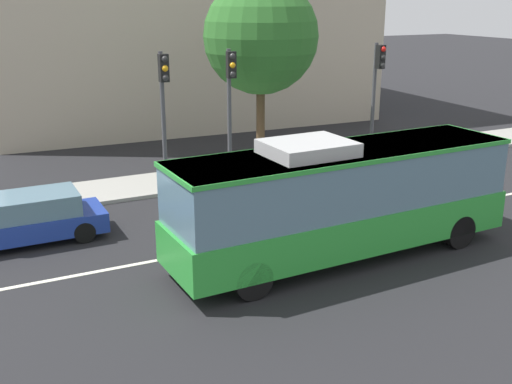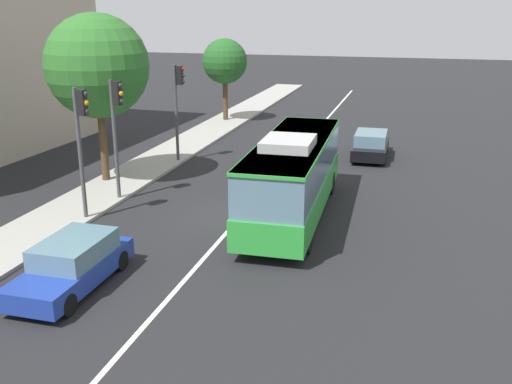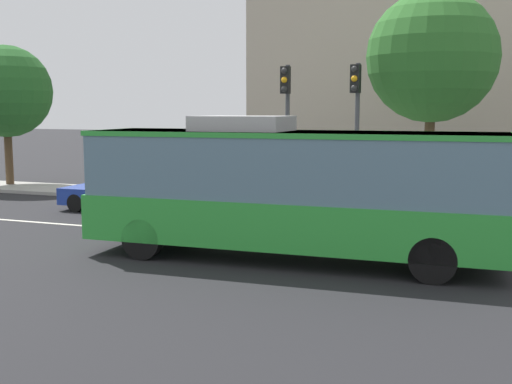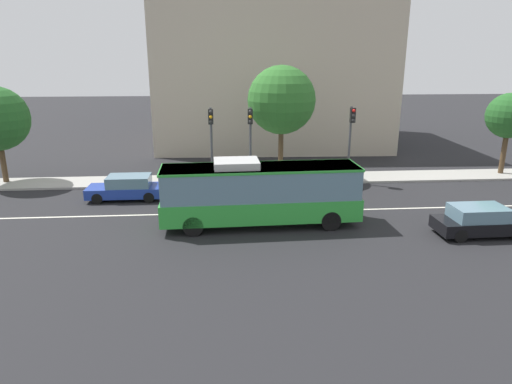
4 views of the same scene
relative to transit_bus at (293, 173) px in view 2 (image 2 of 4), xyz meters
The scene contains 11 objects.
ground_plane 2.73m from the transit_bus, 103.02° to the left, with size 160.00×160.00×0.00m, color black.
sidewalk_kerb 9.02m from the transit_bus, 92.98° to the left, with size 80.00×2.81×0.14m, color #9E9B93.
lane_centre_line 2.73m from the transit_bus, 103.02° to the left, with size 76.00×0.16×0.01m, color silver.
transit_bus is the anchor object (origin of this frame).
sedan_black 10.82m from the transit_bus, 11.54° to the right, with size 4.52×1.87×1.46m.
sedan_blue 9.25m from the transit_bus, 146.75° to the left, with size 4.51×1.83×1.46m.
traffic_light_near_corner 7.74m from the transit_bus, 89.97° to the left, with size 0.34×0.62×5.20m.
traffic_light_mid_block 8.21m from the transit_bus, 108.51° to the left, with size 0.32×0.62×5.20m.
traffic_light_far_corner 10.32m from the transit_bus, 48.55° to the left, with size 0.34×0.62×5.20m.
street_tree_kerbside_left 10.54m from the transit_bus, 76.57° to the left, with size 4.70×4.70×7.83m.
street_tree_kerbside_centre 20.77m from the transit_bus, 25.93° to the left, with size 3.19×3.19×5.93m.
Camera 2 is at (-20.87, -6.45, 8.01)m, focal length 40.55 mm.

